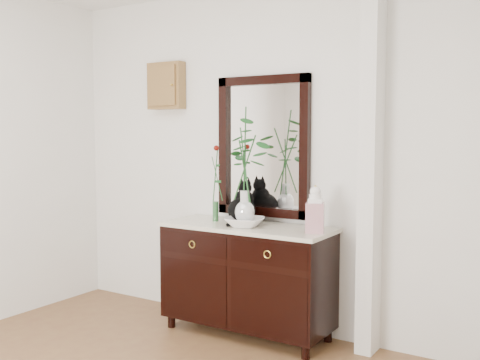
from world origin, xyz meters
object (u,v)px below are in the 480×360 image
Objects in this scene: sideboard at (247,274)px; ginger_jar at (315,209)px; lotus_bowl at (245,222)px; cat at (242,202)px.

sideboard is 0.79m from ginger_jar.
sideboard is at bearing 178.19° from ginger_jar.
sideboard is at bearing 109.71° from lotus_bowl.
ginger_jar reaches higher than cat.
sideboard is 3.96× the size of ginger_jar.
ginger_jar is at bearing 6.44° from lotus_bowl.
cat is 0.23m from lotus_bowl.
cat is 0.98× the size of ginger_jar.
lotus_bowl reaches higher than sideboard.
lotus_bowl is (0.12, -0.15, -0.13)m from cat.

